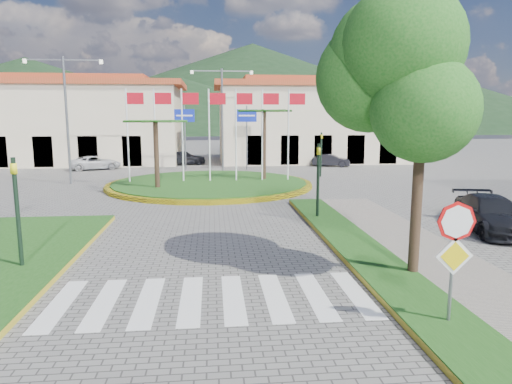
{
  "coord_description": "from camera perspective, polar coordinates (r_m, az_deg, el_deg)",
  "views": [
    {
      "loc": [
        0.15,
        -6.34,
        4.27
      ],
      "look_at": [
        1.53,
        8.0,
        1.9
      ],
      "focal_mm": 32.0,
      "sensor_mm": 36.0,
      "label": 1
    }
  ],
  "objects": [
    {
      "name": "sidewalk_right",
      "position": [
        11.01,
        28.06,
        -14.19
      ],
      "size": [
        4.0,
        28.0,
        0.15
      ],
      "primitive_type": "cube",
      "color": "gray",
      "rests_on": "ground"
    },
    {
      "name": "verge_right",
      "position": [
        10.42,
        22.36,
        -15.04
      ],
      "size": [
        1.6,
        28.0,
        0.18
      ],
      "primitive_type": "cube",
      "color": "#1B4914",
      "rests_on": "ground"
    },
    {
      "name": "crosswalk",
      "position": [
        11.18,
        -6.02,
        -13.13
      ],
      "size": [
        8.0,
        3.0,
        0.01
      ],
      "primitive_type": "cube",
      "color": "silver",
      "rests_on": "ground"
    },
    {
      "name": "roundabout_island",
      "position": [
        28.63,
        -5.75,
        1.06
      ],
      "size": [
        12.7,
        12.7,
        6.0
      ],
      "color": "yellow",
      "rests_on": "ground"
    },
    {
      "name": "stop_sign",
      "position": [
        9.88,
        23.59,
        -5.99
      ],
      "size": [
        0.8,
        0.11,
        2.65
      ],
      "color": "slate",
      "rests_on": "ground"
    },
    {
      "name": "deciduous_tree",
      "position": [
        12.57,
        20.23,
        12.91
      ],
      "size": [
        3.6,
        3.6,
        6.8
      ],
      "color": "black",
      "rests_on": "ground"
    },
    {
      "name": "traffic_light_left",
      "position": [
        14.1,
        -27.73,
        -1.25
      ],
      "size": [
        0.15,
        0.18,
        3.2
      ],
      "color": "black",
      "rests_on": "ground"
    },
    {
      "name": "traffic_light_right",
      "position": [
        18.99,
        7.78,
        2.21
      ],
      "size": [
        0.15,
        0.18,
        3.2
      ],
      "color": "black",
      "rests_on": "ground"
    },
    {
      "name": "traffic_light_far",
      "position": [
        33.36,
        8.14,
        5.23
      ],
      "size": [
        0.18,
        0.15,
        3.2
      ],
      "color": "black",
      "rests_on": "ground"
    },
    {
      "name": "direction_sign_west",
      "position": [
        37.37,
        -8.9,
        8.08
      ],
      "size": [
        1.6,
        0.14,
        5.2
      ],
      "color": "slate",
      "rests_on": "ground"
    },
    {
      "name": "direction_sign_east",
      "position": [
        37.42,
        -1.16,
        8.19
      ],
      "size": [
        1.6,
        0.14,
        5.2
      ],
      "color": "slate",
      "rests_on": "ground"
    },
    {
      "name": "street_lamp_centre",
      "position": [
        36.35,
        -4.24,
        9.66
      ],
      "size": [
        4.8,
        0.16,
        8.0
      ],
      "color": "slate",
      "rests_on": "ground"
    },
    {
      "name": "street_lamp_west",
      "position": [
        31.69,
        -22.6,
        9.03
      ],
      "size": [
        4.8,
        0.16,
        8.0
      ],
      "color": "slate",
      "rests_on": "ground"
    },
    {
      "name": "building_left",
      "position": [
        46.54,
        -23.47,
        8.12
      ],
      "size": [
        23.32,
        9.54,
        8.05
      ],
      "color": "beige",
      "rests_on": "ground"
    },
    {
      "name": "building_right",
      "position": [
        45.42,
        7.09,
        8.8
      ],
      "size": [
        19.08,
        9.54,
        8.05
      ],
      "color": "beige",
      "rests_on": "ground"
    },
    {
      "name": "hill_far_west",
      "position": [
        156.53,
        -26.65,
        10.82
      ],
      "size": [
        140.0,
        140.0,
        22.0
      ],
      "primitive_type": "cone",
      "color": "black",
      "rests_on": "ground"
    },
    {
      "name": "hill_far_mid",
      "position": [
        167.34,
        -0.43,
        13.0
      ],
      "size": [
        180.0,
        180.0,
        30.0
      ],
      "primitive_type": "cone",
      "color": "black",
      "rests_on": "ground"
    },
    {
      "name": "hill_far_east",
      "position": [
        157.73,
        21.13,
        10.43
      ],
      "size": [
        120.0,
        120.0,
        18.0
      ],
      "primitive_type": "cone",
      "color": "black",
      "rests_on": "ground"
    },
    {
      "name": "hill_near_back",
      "position": [
        136.76,
        -9.95,
        10.75
      ],
      "size": [
        110.0,
        110.0,
        16.0
      ],
      "primitive_type": "cone",
      "color": "black",
      "rests_on": "ground"
    },
    {
      "name": "white_van",
      "position": [
        39.86,
        -19.47,
        3.47
      ],
      "size": [
        4.49,
        3.35,
        1.13
      ],
      "primitive_type": "imported",
      "rotation": [
        0.0,
        0.0,
        1.98
      ],
      "color": "silver",
      "rests_on": "ground"
    },
    {
      "name": "car_dark_a",
      "position": [
        41.88,
        -8.98,
        4.27
      ],
      "size": [
        4.08,
        2.3,
        1.31
      ],
      "primitive_type": "imported",
      "rotation": [
        0.0,
        0.0,
        1.77
      ],
      "color": "black",
      "rests_on": "ground"
    },
    {
      "name": "car_dark_b",
      "position": [
        40.52,
        9.37,
        3.92
      ],
      "size": [
        3.46,
        1.99,
        1.08
      ],
      "primitive_type": "imported",
      "rotation": [
        0.0,
        0.0,
        1.29
      ],
      "color": "black",
      "rests_on": "ground"
    },
    {
      "name": "car_side_right",
      "position": [
        19.38,
        27.38,
        -2.46
      ],
      "size": [
        2.69,
        4.82,
        1.32
      ],
      "primitive_type": "imported",
      "rotation": [
        0.0,
        0.0,
        -0.19
      ],
      "color": "black",
      "rests_on": "ground"
    }
  ]
}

